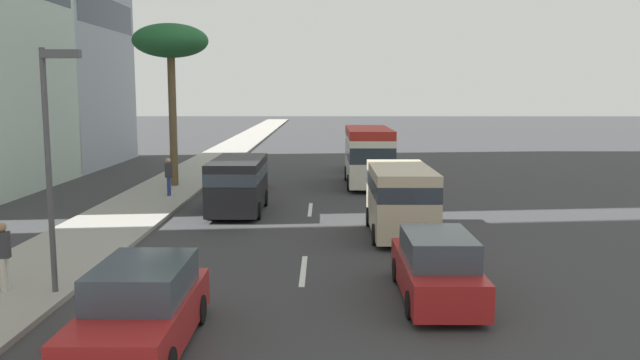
{
  "coord_description": "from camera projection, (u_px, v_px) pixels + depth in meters",
  "views": [
    {
      "loc": [
        -3.73,
        -0.57,
        5.08
      ],
      "look_at": [
        18.27,
        -0.45,
        2.09
      ],
      "focal_mm": 36.71,
      "sensor_mm": 36.0,
      "label": 1
    }
  ],
  "objects": [
    {
      "name": "pedestrian_mid_block",
      "position": [
        169.0,
        175.0,
        31.01
      ],
      "size": [
        0.33,
        0.38,
        1.8
      ],
      "rotation": [
        0.0,
        0.0,
        5.13
      ],
      "color": "navy",
      "rests_on": "sidewalk_right"
    },
    {
      "name": "palm_tree",
      "position": [
        171.0,
        44.0,
        33.59
      ],
      "size": [
        3.87,
        3.87,
        8.38
      ],
      "color": "brown",
      "rests_on": "sidewalk_right"
    },
    {
      "name": "street_lamp",
      "position": [
        52.0,
        141.0,
        15.72
      ],
      "size": [
        0.24,
        0.97,
        5.96
      ],
      "color": "#4C4C51",
      "rests_on": "sidewalk_right"
    },
    {
      "name": "pedestrian_near_lamp",
      "position": [
        3.0,
        253.0,
        16.17
      ],
      "size": [
        0.3,
        0.34,
        1.72
      ],
      "rotation": [
        0.0,
        0.0,
        1.7
      ],
      "color": "beige",
      "rests_on": "sidewalk_right"
    },
    {
      "name": "van_second",
      "position": [
        400.0,
        196.0,
        23.09
      ],
      "size": [
        5.17,
        2.2,
        2.44
      ],
      "color": "beige",
      "rests_on": "ground_plane"
    },
    {
      "name": "lane_stripe_far",
      "position": [
        310.0,
        209.0,
        28.26
      ],
      "size": [
        3.2,
        0.16,
        0.01
      ],
      "primitive_type": "cube",
      "color": "silver",
      "rests_on": "ground_plane"
    },
    {
      "name": "car_sixth",
      "position": [
        247.0,
        175.0,
        33.51
      ],
      "size": [
        4.18,
        1.87,
        1.7
      ],
      "rotation": [
        0.0,
        0.0,
        3.14
      ],
      "color": "beige",
      "rests_on": "ground_plane"
    },
    {
      "name": "car_seventh",
      "position": [
        436.0,
        268.0,
        15.96
      ],
      "size": [
        4.63,
        1.79,
        1.69
      ],
      "color": "#A51E1E",
      "rests_on": "ground_plane"
    },
    {
      "name": "car_lead",
      "position": [
        142.0,
        310.0,
        12.9
      ],
      "size": [
        4.76,
        1.94,
        1.7
      ],
      "rotation": [
        0.0,
        0.0,
        3.14
      ],
      "color": "#A51E1E",
      "rests_on": "ground_plane"
    },
    {
      "name": "sidewalk_right",
      "position": [
        176.0,
        184.0,
        35.63
      ],
      "size": [
        162.0,
        3.62,
        0.15
      ],
      "primitive_type": "cube",
      "color": "#9E9B93",
      "rests_on": "ground_plane"
    },
    {
      "name": "lane_stripe_mid",
      "position": [
        303.0,
        270.0,
        18.65
      ],
      "size": [
        3.2,
        0.16,
        0.01
      ],
      "primitive_type": "cube",
      "color": "silver",
      "rests_on": "ground_plane"
    },
    {
      "name": "car_fifth",
      "position": [
        364.0,
        158.0,
        42.21
      ],
      "size": [
        4.52,
        1.93,
        1.63
      ],
      "color": "white",
      "rests_on": "ground_plane"
    },
    {
      "name": "ground_plane",
      "position": [
        313.0,
        185.0,
        35.6
      ],
      "size": [
        198.0,
        198.0,
        0.0
      ],
      "primitive_type": "plane",
      "color": "#38383A"
    },
    {
      "name": "minibus_fourth",
      "position": [
        368.0,
        154.0,
        35.3
      ],
      "size": [
        6.64,
        2.43,
        3.11
      ],
      "color": "silver",
      "rests_on": "ground_plane"
    },
    {
      "name": "van_third",
      "position": [
        238.0,
        182.0,
        27.46
      ],
      "size": [
        5.23,
        2.18,
        2.27
      ],
      "rotation": [
        0.0,
        0.0,
        3.14
      ],
      "color": "black",
      "rests_on": "ground_plane"
    }
  ]
}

